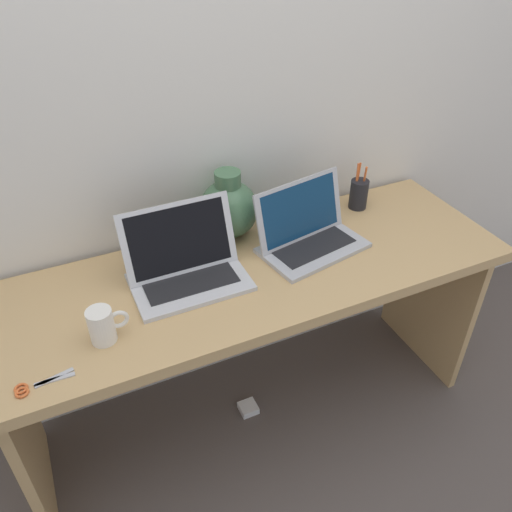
% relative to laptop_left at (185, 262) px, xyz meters
% --- Properties ---
extents(ground_plane, '(6.00, 6.00, 0.00)m').
position_rel_laptop_left_xyz_m(ground_plane, '(0.22, -0.05, -0.80)').
color(ground_plane, '#564C47').
extents(back_wall, '(4.40, 0.04, 2.40)m').
position_rel_laptop_left_xyz_m(back_wall, '(0.22, 0.27, 0.40)').
color(back_wall, silver).
rests_on(back_wall, ground).
extents(desk, '(1.70, 0.57, 0.73)m').
position_rel_laptop_left_xyz_m(desk, '(0.22, -0.05, -0.21)').
color(desk, tan).
rests_on(desk, ground).
extents(laptop_left, '(0.36, 0.24, 0.23)m').
position_rel_laptop_left_xyz_m(laptop_left, '(0.00, 0.00, 0.00)').
color(laptop_left, silver).
rests_on(laptop_left, desk).
extents(laptop_right, '(0.38, 0.28, 0.22)m').
position_rel_laptop_left_xyz_m(laptop_right, '(0.43, -0.00, -0.00)').
color(laptop_right, '#B2B2B7').
rests_on(laptop_right, desk).
extents(green_vase, '(0.20, 0.20, 0.24)m').
position_rel_laptop_left_xyz_m(green_vase, '(0.22, 0.17, 0.04)').
color(green_vase, '#47704C').
rests_on(green_vase, desk).
extents(coffee_mug, '(0.11, 0.07, 0.10)m').
position_rel_laptop_left_xyz_m(coffee_mug, '(-0.29, -0.17, -0.01)').
color(coffee_mug, white).
rests_on(coffee_mug, desk).
extents(pen_cup, '(0.07, 0.07, 0.18)m').
position_rel_laptop_left_xyz_m(pen_cup, '(0.73, 0.14, -0.00)').
color(pen_cup, black).
rests_on(pen_cup, desk).
extents(scissors, '(0.15, 0.05, 0.01)m').
position_rel_laptop_left_xyz_m(scissors, '(-0.49, -0.26, -0.06)').
color(scissors, '#B7B7BC').
rests_on(scissors, desk).
extents(power_brick, '(0.07, 0.07, 0.03)m').
position_rel_laptop_left_xyz_m(power_brick, '(0.19, -0.04, -0.78)').
color(power_brick, white).
rests_on(power_brick, ground).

